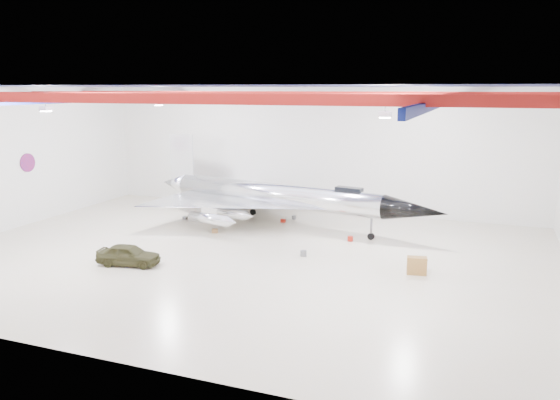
% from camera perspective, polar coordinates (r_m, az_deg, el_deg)
% --- Properties ---
extents(floor, '(40.00, 40.00, 0.00)m').
position_cam_1_polar(floor, '(36.47, -3.75, -5.79)').
color(floor, beige).
rests_on(floor, ground).
extents(wall_back, '(40.00, 0.00, 40.00)m').
position_cam_1_polar(wall_back, '(49.15, 3.39, 5.30)').
color(wall_back, silver).
rests_on(wall_back, floor).
extents(wall_left, '(0.00, 30.00, 30.00)m').
position_cam_1_polar(wall_left, '(47.08, -26.69, 3.81)').
color(wall_left, silver).
rests_on(wall_left, floor).
extents(ceiling, '(40.00, 40.00, 0.00)m').
position_cam_1_polar(ceiling, '(34.80, -3.99, 11.77)').
color(ceiling, '#0A0F38').
rests_on(ceiling, wall_back).
extents(ceiling_structure, '(39.50, 29.50, 1.08)m').
position_cam_1_polar(ceiling_structure, '(34.81, -3.98, 10.66)').
color(ceiling_structure, maroon).
rests_on(ceiling_structure, ceiling).
extents(wall_roundel, '(0.10, 1.50, 1.50)m').
position_cam_1_polar(wall_roundel, '(48.46, -24.87, 3.56)').
color(wall_roundel, '#B21414').
rests_on(wall_roundel, wall_left).
extents(jet_aircraft, '(25.44, 16.91, 6.97)m').
position_cam_1_polar(jet_aircraft, '(43.57, -0.58, 0.23)').
color(jet_aircraft, silver).
rests_on(jet_aircraft, floor).
extents(jeep, '(4.17, 2.26, 1.35)m').
position_cam_1_polar(jeep, '(35.55, -15.55, -5.53)').
color(jeep, '#333219').
rests_on(jeep, floor).
extents(desk, '(1.24, 0.77, 1.06)m').
position_cam_1_polar(desk, '(33.66, 14.10, -6.67)').
color(desk, brown).
rests_on(desk, floor).
extents(crate_ply, '(0.54, 0.49, 0.31)m').
position_cam_1_polar(crate_ply, '(42.16, -6.81, -3.22)').
color(crate_ply, olive).
rests_on(crate_ply, floor).
extents(toolbox_red, '(0.42, 0.35, 0.28)m').
position_cam_1_polar(toolbox_red, '(45.12, 0.34, -2.17)').
color(toolbox_red, '#A61C10').
rests_on(toolbox_red, floor).
extents(engine_drum, '(0.55, 0.55, 0.38)m').
position_cam_1_polar(engine_drum, '(36.20, 2.46, -5.59)').
color(engine_drum, '#59595B').
rests_on(engine_drum, floor).
extents(crate_small, '(0.37, 0.31, 0.24)m').
position_cam_1_polar(crate_small, '(46.85, -9.89, -1.85)').
color(crate_small, '#59595B').
rests_on(crate_small, floor).
extents(tool_chest, '(0.45, 0.45, 0.37)m').
position_cam_1_polar(tool_chest, '(39.94, 7.35, -4.03)').
color(tool_chest, '#A61C10').
rests_on(tool_chest, floor).
extents(spares_box, '(0.39, 0.39, 0.32)m').
position_cam_1_polar(spares_box, '(46.21, 1.47, -1.81)').
color(spares_box, '#59595B').
rests_on(spares_box, floor).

